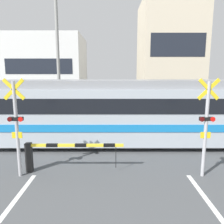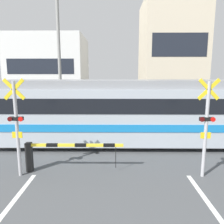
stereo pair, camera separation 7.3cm
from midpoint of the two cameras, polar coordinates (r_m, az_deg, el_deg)
rail_track_near at (r=10.01m, az=-0.22°, el=-9.27°), size 50.00×0.10×0.08m
rail_track_far at (r=11.38m, az=-0.17°, el=-6.88°), size 50.00×0.10×0.08m
commuter_train at (r=11.08m, az=21.64°, el=0.43°), size 18.97×2.72×3.05m
crossing_barrier_near at (r=7.83m, az=-15.35°, el=-9.93°), size 3.34×0.20×1.03m
crossing_barrier_far at (r=13.63m, az=8.32°, el=-1.20°), size 3.34×0.20×1.03m
crossing_signal_left at (r=7.60m, az=-23.81°, el=-2.84°), size 0.68×0.15×3.21m
crossing_signal_right at (r=7.55m, az=23.25°, el=-2.87°), size 0.68×0.15×3.21m
pedestrian at (r=16.50m, az=-1.45°, el=1.83°), size 0.38×0.23×1.73m
building_left_of_street at (r=25.89m, az=-16.05°, el=10.34°), size 7.74×6.97×7.33m
building_right_of_street at (r=25.75m, az=14.59°, el=14.45°), size 6.23×6.97×10.96m
utility_pole_streetside at (r=16.23m, az=-13.92°, el=13.56°), size 0.22×0.22×8.87m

